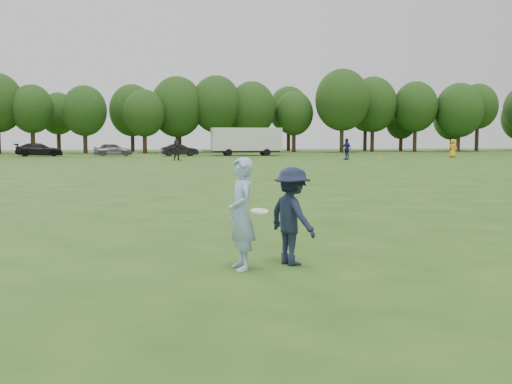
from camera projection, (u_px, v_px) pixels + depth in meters
ground at (216, 275)px, 8.88m from camera, size 200.00×200.00×0.00m
thrower at (241, 214)px, 9.20m from camera, size 0.50×0.68×1.74m
defender at (292, 216)px, 9.57m from camera, size 0.94×1.16×1.57m
player_far_b at (347, 149)px, 55.86m from camera, size 0.87×1.27×2.00m
player_far_c at (453, 148)px, 61.82m from camera, size 1.04×1.12×1.92m
player_far_d at (177, 150)px, 54.41m from camera, size 1.80×1.33×1.89m
car_d at (39, 150)px, 66.50m from camera, size 5.24×2.55×1.47m
car_e at (113, 150)px, 67.33m from camera, size 4.34×1.79×1.47m
car_f at (180, 150)px, 67.24m from camera, size 4.25×1.93×1.35m
field_cone at (379, 158)px, 57.42m from camera, size 0.28×0.28×0.30m
disc_in_play at (260, 211)px, 9.03m from camera, size 0.32×0.32×0.09m
cargo_trailer at (246, 140)px, 68.96m from camera, size 9.00×2.75×3.20m
treeline at (176, 108)px, 84.21m from camera, size 130.35×18.39×11.74m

